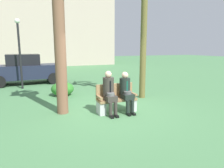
{
  "coord_description": "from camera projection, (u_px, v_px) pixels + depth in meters",
  "views": [
    {
      "loc": [
        -2.42,
        -5.91,
        2.04
      ],
      "look_at": [
        0.08,
        0.16,
        0.85
      ],
      "focal_mm": 32.36,
      "sensor_mm": 36.0,
      "label": 1
    }
  ],
  "objects": [
    {
      "name": "seated_man_right",
      "position": [
        126.0,
        90.0,
        6.37
      ],
      "size": [
        0.34,
        0.72,
        1.28
      ],
      "color": "#1E2823",
      "rests_on": "ground"
    },
    {
      "name": "park_bench",
      "position": [
        116.0,
        100.0,
        6.44
      ],
      "size": [
        1.25,
        0.44,
        0.9
      ],
      "color": "#99754C",
      "rests_on": "ground"
    },
    {
      "name": "parked_car_near",
      "position": [
        26.0,
        69.0,
        11.39
      ],
      "size": [
        3.98,
        1.87,
        1.68
      ],
      "color": "#1E2338",
      "rests_on": "ground"
    },
    {
      "name": "street_lamp",
      "position": [
        19.0,
        46.0,
        9.79
      ],
      "size": [
        0.24,
        0.24,
        3.41
      ],
      "color": "black",
      "rests_on": "ground"
    },
    {
      "name": "shrub_near_bench",
      "position": [
        63.0,
        89.0,
        8.64
      ],
      "size": [
        0.95,
        0.87,
        0.6
      ],
      "primitive_type": "ellipsoid",
      "color": "#2F7728",
      "rests_on": "ground"
    },
    {
      "name": "seated_man_left",
      "position": [
        109.0,
        91.0,
        6.16
      ],
      "size": [
        0.34,
        0.72,
        1.34
      ],
      "color": "#38332D",
      "rests_on": "ground"
    },
    {
      "name": "ground_plane",
      "position": [
        112.0,
        110.0,
        6.65
      ],
      "size": [
        80.0,
        80.0,
        0.0
      ],
      "primitive_type": "plane",
      "color": "#487C4B"
    },
    {
      "name": "building_backdrop",
      "position": [
        51.0,
        11.0,
        25.17
      ],
      "size": [
        14.03,
        9.43,
        12.93
      ],
      "color": "#B9A595",
      "rests_on": "ground"
    }
  ]
}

